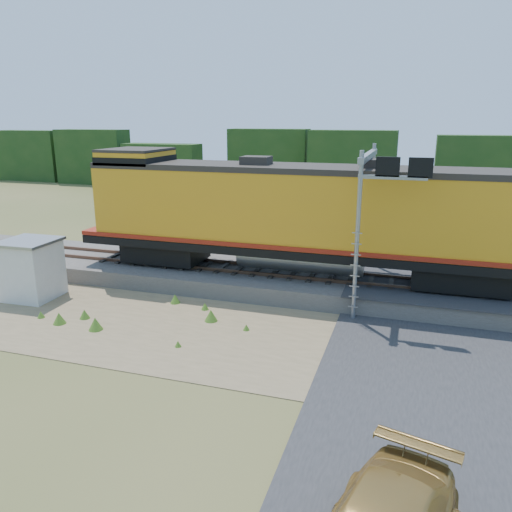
% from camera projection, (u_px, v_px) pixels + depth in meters
% --- Properties ---
extents(ground, '(140.00, 140.00, 0.00)m').
position_uv_depth(ground, '(233.00, 338.00, 18.65)').
color(ground, '#475123').
rests_on(ground, ground).
extents(ballast, '(70.00, 5.00, 0.80)m').
position_uv_depth(ballast, '(275.00, 280.00, 24.05)').
color(ballast, slate).
rests_on(ballast, ground).
extents(rails, '(70.00, 1.54, 0.16)m').
position_uv_depth(rails, '(276.00, 271.00, 23.92)').
color(rails, brown).
rests_on(rails, ballast).
extents(dirt_shoulder, '(26.00, 8.00, 0.03)m').
position_uv_depth(dirt_shoulder, '(190.00, 326.00, 19.68)').
color(dirt_shoulder, '#8C7754').
rests_on(dirt_shoulder, ground).
extents(road, '(7.00, 66.00, 0.86)m').
position_uv_depth(road, '(430.00, 353.00, 17.26)').
color(road, '#38383A').
rests_on(road, ground).
extents(tree_line_north, '(130.00, 3.00, 6.50)m').
position_uv_depth(tree_line_north, '(356.00, 166.00, 52.74)').
color(tree_line_north, '#193814').
rests_on(tree_line_north, ground).
extents(weed_clumps, '(15.00, 6.20, 0.56)m').
position_uv_depth(weed_clumps, '(151.00, 326.00, 19.76)').
color(weed_clumps, '#467020').
rests_on(weed_clumps, ground).
extents(locomotive, '(21.50, 3.28, 5.55)m').
position_uv_depth(locomotive, '(294.00, 214.00, 22.92)').
color(locomotive, black).
rests_on(locomotive, rails).
extents(shed, '(2.35, 2.35, 2.71)m').
position_uv_depth(shed, '(32.00, 269.00, 22.50)').
color(shed, silver).
rests_on(shed, ground).
extents(signal_gantry, '(2.69, 6.20, 6.79)m').
position_uv_depth(signal_gantry, '(374.00, 188.00, 20.91)').
color(signal_gantry, gray).
rests_on(signal_gantry, ground).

